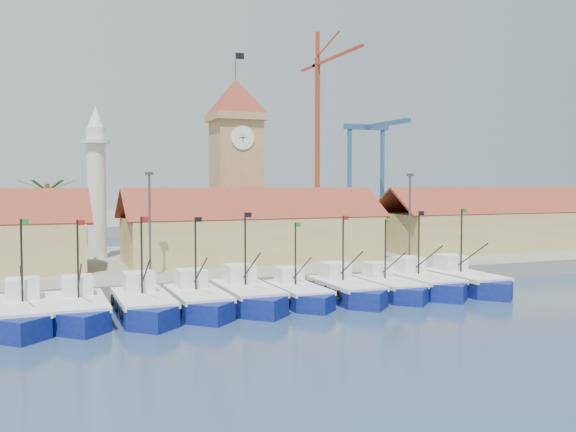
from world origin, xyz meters
name	(u,v)px	position (x,y,z in m)	size (l,w,h in m)	color
ground	(336,309)	(0.00, 0.00, 0.00)	(400.00, 400.00, 0.00)	#1D2F4E
quay	(242,263)	(0.00, 24.00, 0.75)	(140.00, 32.00, 1.50)	gray
terminal	(133,219)	(0.00, 110.00, 1.00)	(240.00, 80.00, 2.00)	gray
boat_0	(23,316)	(-22.05, 1.86, 0.79)	(3.67, 10.05, 7.61)	navy
boat_1	(80,312)	(-18.43, 2.24, 0.77)	(3.59, 9.83, 7.44)	navy
boat_2	(144,307)	(-14.08, 2.02, 0.79)	(3.67, 10.06, 7.61)	navy
boat_3	(199,302)	(-10.03, 2.50, 0.77)	(3.60, 9.86, 7.46)	navy
boat_4	(249,298)	(-5.98, 2.93, 0.80)	(3.73, 10.22, 7.74)	navy
boat_5	(299,295)	(-1.83, 2.88, 0.70)	(3.28, 8.99, 6.81)	navy
boat_6	(348,291)	(2.43, 2.84, 0.76)	(3.52, 9.65, 7.31)	navy
boat_7	(390,289)	(6.44, 2.96, 0.71)	(3.31, 9.06, 6.86)	navy
boat_8	(424,285)	(10.04, 3.29, 0.78)	(3.64, 9.98, 7.55)	navy
boat_9	(467,283)	(14.16, 2.78, 0.80)	(3.73, 10.21, 7.72)	navy
hall_center	(253,236)	(0.00, 20.00, 3.99)	(27.04, 10.13, 7.61)	tan
hall_right	(500,228)	(32.00, 20.00, 3.99)	(31.20, 10.13, 7.61)	tan
clock_tower	(236,162)	(0.00, 26.00, 11.96)	(5.80, 5.80, 22.70)	tan
minaret	(97,182)	(-15.00, 28.00, 9.73)	(3.00, 3.00, 16.30)	silver
palm_tree	(48,216)	(-20.00, 26.00, 6.25)	(5.60, 5.03, 8.39)	brown
lamp_posts	(285,216)	(0.50, 12.00, 6.48)	(80.70, 0.25, 9.03)	#3F3F44
crane_red_right	(320,112)	(45.35, 103.48, 27.26)	(1.00, 34.08, 45.31)	#A73619
gantry	(372,143)	(62.00, 106.65, 20.04)	(13.00, 22.00, 23.20)	#2A5181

